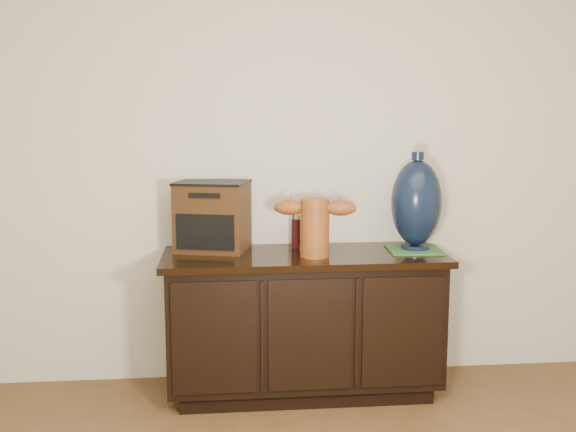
{
  "coord_description": "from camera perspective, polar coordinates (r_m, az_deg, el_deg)",
  "views": [
    {
      "loc": [
        -0.42,
        -1.17,
        1.48
      ],
      "look_at": [
        -0.09,
        2.18,
        0.96
      ],
      "focal_mm": 42.0,
      "sensor_mm": 36.0,
      "label": 1
    }
  ],
  "objects": [
    {
      "name": "spray_can",
      "position": [
        3.61,
        0.8,
        -1.3
      ],
      "size": [
        0.06,
        0.06,
        0.19
      ],
      "color": "#520E11",
      "rests_on": "sideboard"
    },
    {
      "name": "sideboard",
      "position": [
        3.59,
        1.34,
        -8.95
      ],
      "size": [
        1.46,
        0.56,
        0.75
      ],
      "color": "black",
      "rests_on": "ground"
    },
    {
      "name": "terracotta_vessel",
      "position": [
        3.4,
        2.28,
        -0.7
      ],
      "size": [
        0.42,
        0.18,
        0.3
      ],
      "rotation": [
        0.0,
        0.0,
        -0.19
      ],
      "color": "#934B1A",
      "rests_on": "sideboard"
    },
    {
      "name": "lamp_base",
      "position": [
        3.6,
        10.82,
        1.08
      ],
      "size": [
        0.28,
        0.28,
        0.51
      ],
      "rotation": [
        0.0,
        0.0,
        -0.06
      ],
      "color": "black",
      "rests_on": "green_mat"
    },
    {
      "name": "room",
      "position": [
        1.25,
        13.92,
        0.21
      ],
      "size": [
        5.0,
        5.0,
        5.0
      ],
      "color": "#54381D",
      "rests_on": "ground"
    },
    {
      "name": "green_mat",
      "position": [
        3.64,
        10.63,
        -2.8
      ],
      "size": [
        0.29,
        0.29,
        0.01
      ],
      "primitive_type": "cube",
      "rotation": [
        0.0,
        0.0,
        -0.06
      ],
      "color": "#30612B",
      "rests_on": "sideboard"
    },
    {
      "name": "tv_radio",
      "position": [
        3.57,
        -6.4,
        -0.0
      ],
      "size": [
        0.43,
        0.38,
        0.37
      ],
      "rotation": [
        0.0,
        0.0,
        -0.27
      ],
      "color": "#38210E",
      "rests_on": "sideboard"
    }
  ]
}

